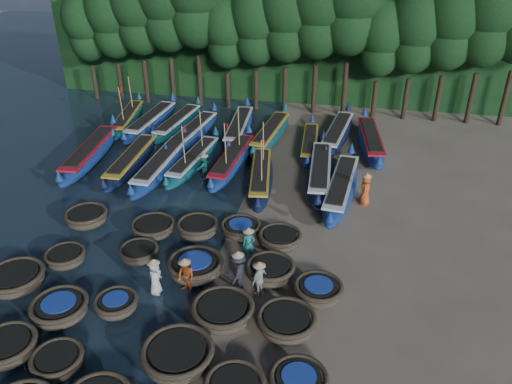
% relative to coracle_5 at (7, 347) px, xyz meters
% --- Properties ---
extents(ground, '(120.00, 120.00, 0.00)m').
position_rel_coracle_5_xyz_m(ground, '(5.64, 7.08, -0.43)').
color(ground, '#7A6959').
rests_on(ground, ground).
extents(foliage_wall, '(40.00, 3.00, 10.00)m').
position_rel_coracle_5_xyz_m(foliage_wall, '(5.64, 30.58, 4.57)').
color(foliage_wall, black).
rests_on(foliage_wall, ground).
extents(coracle_5, '(2.27, 2.27, 0.75)m').
position_rel_coracle_5_xyz_m(coracle_5, '(0.00, 0.00, 0.00)').
color(coracle_5, '#4E4330').
rests_on(coracle_5, ground).
extents(coracle_6, '(2.15, 2.15, 0.69)m').
position_rel_coracle_5_xyz_m(coracle_6, '(2.03, -0.20, -0.04)').
color(coracle_6, '#4E4330').
rests_on(coracle_6, ground).
extents(coracle_7, '(2.62, 2.62, 0.85)m').
position_rel_coracle_5_xyz_m(coracle_7, '(5.96, 0.73, 0.05)').
color(coracle_7, '#4E4330').
rests_on(coracle_7, ground).
extents(coracle_9, '(2.38, 2.38, 0.71)m').
position_rel_coracle_5_xyz_m(coracle_9, '(10.10, 0.51, -0.02)').
color(coracle_9, '#4E4330').
rests_on(coracle_9, ground).
extents(coracle_10, '(2.42, 2.42, 0.80)m').
position_rel_coracle_5_xyz_m(coracle_10, '(-1.96, 3.38, 0.02)').
color(coracle_10, '#4E4330').
rests_on(coracle_10, ground).
extents(coracle_11, '(2.58, 2.58, 0.78)m').
position_rel_coracle_5_xyz_m(coracle_11, '(0.77, 2.12, 0.02)').
color(coracle_11, '#4E4330').
rests_on(coracle_11, ground).
extents(coracle_12, '(1.95, 1.95, 0.69)m').
position_rel_coracle_5_xyz_m(coracle_12, '(2.74, 2.82, -0.03)').
color(coracle_12, '#4E4330').
rests_on(coracle_12, ground).
extents(coracle_13, '(2.96, 2.96, 0.81)m').
position_rel_coracle_5_xyz_m(coracle_13, '(6.90, 3.16, 0.03)').
color(coracle_13, '#4E4330').
rests_on(coracle_13, ground).
extents(coracle_14, '(2.76, 2.76, 0.78)m').
position_rel_coracle_5_xyz_m(coracle_14, '(9.34, 3.08, 0.02)').
color(coracle_14, '#4E4330').
rests_on(coracle_14, ground).
extents(coracle_15, '(1.87, 1.87, 0.68)m').
position_rel_coracle_5_xyz_m(coracle_15, '(-0.79, 5.25, -0.04)').
color(coracle_15, '#4E4330').
rests_on(coracle_15, ground).
extents(coracle_16, '(1.83, 1.83, 0.66)m').
position_rel_coracle_5_xyz_m(coracle_16, '(2.24, 6.21, -0.05)').
color(coracle_16, '#4E4330').
rests_on(coracle_16, ground).
extents(coracle_17, '(2.42, 2.42, 0.85)m').
position_rel_coracle_5_xyz_m(coracle_17, '(5.08, 5.57, 0.06)').
color(coracle_17, '#4E4330').
rests_on(coracle_17, ground).
extents(coracle_18, '(2.13, 2.13, 0.81)m').
position_rel_coracle_5_xyz_m(coracle_18, '(8.24, 5.97, 0.03)').
color(coracle_18, '#4E4330').
rests_on(coracle_18, ground).
extents(coracle_19, '(2.39, 2.39, 0.79)m').
position_rel_coracle_5_xyz_m(coracle_19, '(10.34, 5.06, 0.03)').
color(coracle_19, '#4E4330').
rests_on(coracle_19, ground).
extents(coracle_20, '(2.56, 2.56, 0.79)m').
position_rel_coracle_5_xyz_m(coracle_20, '(-1.45, 8.42, 0.02)').
color(coracle_20, '#4E4330').
rests_on(coracle_20, ground).
extents(coracle_21, '(2.47, 2.47, 0.70)m').
position_rel_coracle_5_xyz_m(coracle_21, '(2.11, 8.25, -0.03)').
color(coracle_21, '#4E4330').
rests_on(coracle_21, ground).
extents(coracle_22, '(2.02, 2.02, 0.78)m').
position_rel_coracle_5_xyz_m(coracle_22, '(4.25, 8.57, 0.02)').
color(coracle_22, '#4E4330').
rests_on(coracle_22, ground).
extents(coracle_23, '(2.32, 2.32, 0.65)m').
position_rel_coracle_5_xyz_m(coracle_23, '(6.26, 9.05, -0.06)').
color(coracle_23, '#4E4330').
rests_on(coracle_23, ground).
extents(coracle_24, '(2.07, 2.07, 0.72)m').
position_rel_coracle_5_xyz_m(coracle_24, '(8.27, 8.47, -0.02)').
color(coracle_24, '#4E4330').
rests_on(coracle_24, ground).
extents(long_boat_1, '(2.55, 9.16, 1.62)m').
position_rel_coracle_5_xyz_m(long_boat_1, '(-4.77, 15.28, 0.19)').
color(long_boat_1, navy).
rests_on(long_boat_1, ground).
extents(long_boat_2, '(1.78, 8.37, 1.47)m').
position_rel_coracle_5_xyz_m(long_boat_2, '(-1.84, 14.87, 0.13)').
color(long_boat_2, '#0E1736').
rests_on(long_boat_2, ground).
extents(long_boat_3, '(1.72, 8.79, 1.55)m').
position_rel_coracle_5_xyz_m(long_boat_3, '(0.17, 14.59, 0.16)').
color(long_boat_3, navy).
rests_on(long_boat_3, ground).
extents(long_boat_4, '(2.16, 7.85, 3.35)m').
position_rel_coracle_5_xyz_m(long_boat_4, '(1.84, 15.64, 0.10)').
color(long_boat_4, '#0E504F').
rests_on(long_boat_4, ground).
extents(long_boat_5, '(1.91, 8.43, 3.59)m').
position_rel_coracle_5_xyz_m(long_boat_5, '(4.15, 16.03, 0.14)').
color(long_boat_5, navy).
rests_on(long_boat_5, ground).
extents(long_boat_6, '(2.55, 7.98, 3.42)m').
position_rel_coracle_5_xyz_m(long_boat_6, '(6.24, 14.34, 0.11)').
color(long_boat_6, '#0E1736').
rests_on(long_boat_6, ground).
extents(long_boat_7, '(1.92, 8.77, 1.54)m').
position_rel_coracle_5_xyz_m(long_boat_7, '(9.55, 15.45, 0.16)').
color(long_boat_7, '#0E1736').
rests_on(long_boat_7, ground).
extents(long_boat_8, '(2.30, 8.70, 1.54)m').
position_rel_coracle_5_xyz_m(long_boat_8, '(10.83, 13.82, 0.15)').
color(long_boat_8, navy).
rests_on(long_boat_8, ground).
extents(long_boat_9, '(2.66, 7.84, 3.38)m').
position_rel_coracle_5_xyz_m(long_boat_9, '(-5.09, 21.60, 0.10)').
color(long_boat_9, '#0E504F').
rests_on(long_boat_9, ground).
extents(long_boat_10, '(1.97, 8.60, 1.52)m').
position_rel_coracle_5_xyz_m(long_boat_10, '(-3.15, 21.33, 0.15)').
color(long_boat_10, navy).
rests_on(long_boat_10, ground).
extents(long_boat_11, '(2.21, 8.02, 1.42)m').
position_rel_coracle_5_xyz_m(long_boat_11, '(-1.19, 21.45, 0.11)').
color(long_boat_11, '#0E504F').
rests_on(long_boat_11, ground).
extents(long_boat_12, '(2.37, 8.46, 1.50)m').
position_rel_coracle_5_xyz_m(long_boat_12, '(0.47, 19.83, 0.14)').
color(long_boat_12, navy).
rests_on(long_boat_12, ground).
extents(long_boat_13, '(2.07, 8.61, 1.52)m').
position_rel_coracle_5_xyz_m(long_boat_13, '(3.37, 21.34, 0.15)').
color(long_boat_13, navy).
rests_on(long_boat_13, ground).
extents(long_boat_14, '(2.33, 8.41, 1.49)m').
position_rel_coracle_5_xyz_m(long_boat_14, '(5.71, 20.80, 0.14)').
color(long_boat_14, '#0E504F').
rests_on(long_boat_14, ground).
extents(long_boat_15, '(1.66, 7.26, 1.28)m').
position_rel_coracle_5_xyz_m(long_boat_15, '(8.52, 19.65, 0.06)').
color(long_boat_15, navy).
rests_on(long_boat_15, ground).
extents(long_boat_16, '(2.60, 8.52, 1.51)m').
position_rel_coracle_5_xyz_m(long_boat_16, '(10.21, 21.61, 0.15)').
color(long_boat_16, '#0E1736').
rests_on(long_boat_16, ground).
extents(long_boat_17, '(2.42, 8.63, 1.53)m').
position_rel_coracle_5_xyz_m(long_boat_17, '(12.43, 20.74, 0.15)').
color(long_boat_17, navy).
rests_on(long_boat_17, ground).
extents(fisherman_0, '(0.52, 0.78, 1.77)m').
position_rel_coracle_5_xyz_m(fisherman_0, '(3.82, 4.21, 0.42)').
color(fisherman_0, beige).
rests_on(fisherman_0, ground).
extents(fisherman_1, '(0.61, 0.52, 1.69)m').
position_rel_coracle_5_xyz_m(fisherman_1, '(7.03, 7.29, 0.44)').
color(fisherman_1, '#186860').
rests_on(fisherman_1, ground).
extents(fisherman_2, '(1.00, 0.95, 1.83)m').
position_rel_coracle_5_xyz_m(fisherman_2, '(5.04, 4.43, 0.44)').
color(fisherman_2, '#BA4A18').
rests_on(fisherman_2, ground).
extents(fisherman_3, '(0.84, 1.25, 1.99)m').
position_rel_coracle_5_xyz_m(fisherman_3, '(7.07, 5.09, 0.50)').
color(fisherman_3, black).
rests_on(fisherman_3, ground).
extents(fisherman_4, '(0.73, 0.95, 1.70)m').
position_rel_coracle_5_xyz_m(fisherman_4, '(7.96, 4.95, 0.40)').
color(fisherman_4, beige).
rests_on(fisherman_4, ground).
extents(fisherman_5, '(0.84, 1.45, 1.69)m').
position_rel_coracle_5_xyz_m(fisherman_5, '(2.85, 14.52, 0.36)').
color(fisherman_5, '#186860').
rests_on(fisherman_5, ground).
extents(fisherman_6, '(0.66, 0.91, 1.93)m').
position_rel_coracle_5_xyz_m(fisherman_6, '(12.11, 13.24, 0.49)').
color(fisherman_6, '#BA4A18').
rests_on(fisherman_6, ground).
extents(tree_0, '(3.68, 3.68, 8.68)m').
position_rel_coracle_5_xyz_m(tree_0, '(-10.36, 27.08, 5.54)').
color(tree_0, black).
rests_on(tree_0, ground).
extents(tree_1, '(4.09, 4.09, 9.65)m').
position_rel_coracle_5_xyz_m(tree_1, '(-8.06, 27.08, 6.22)').
color(tree_1, black).
rests_on(tree_1, ground).
extents(tree_2, '(4.51, 4.51, 10.63)m').
position_rel_coracle_5_xyz_m(tree_2, '(-5.76, 27.08, 6.89)').
color(tree_2, black).
rests_on(tree_2, ground).
extents(tree_3, '(4.92, 4.92, 11.60)m').
position_rel_coracle_5_xyz_m(tree_3, '(-3.46, 27.08, 7.57)').
color(tree_3, black).
rests_on(tree_3, ground).
extents(tree_5, '(3.68, 3.68, 8.68)m').
position_rel_coracle_5_xyz_m(tree_5, '(1.14, 27.08, 5.54)').
color(tree_5, black).
rests_on(tree_5, ground).
extents(tree_6, '(4.09, 4.09, 9.65)m').
position_rel_coracle_5_xyz_m(tree_6, '(3.44, 27.08, 6.22)').
color(tree_6, black).
rests_on(tree_6, ground).
extents(tree_7, '(4.51, 4.51, 10.63)m').
position_rel_coracle_5_xyz_m(tree_7, '(5.74, 27.08, 6.89)').
color(tree_7, black).
rests_on(tree_7, ground).
extents(tree_8, '(4.92, 4.92, 11.60)m').
position_rel_coracle_5_xyz_m(tree_8, '(8.04, 27.08, 7.57)').
color(tree_8, black).
rests_on(tree_8, ground).
extents(tree_10, '(3.68, 3.68, 8.68)m').
position_rel_coracle_5_xyz_m(tree_10, '(12.64, 27.08, 5.54)').
color(tree_10, black).
rests_on(tree_10, ground).
extents(tree_11, '(4.09, 4.09, 9.65)m').
position_rel_coracle_5_xyz_m(tree_11, '(14.94, 27.08, 6.22)').
color(tree_11, black).
rests_on(tree_11, ground).
extents(tree_12, '(4.51, 4.51, 10.63)m').
position_rel_coracle_5_xyz_m(tree_12, '(17.24, 27.08, 6.89)').
color(tree_12, black).
rests_on(tree_12, ground).
extents(tree_13, '(4.92, 4.92, 11.60)m').
position_rel_coracle_5_xyz_m(tree_13, '(19.54, 27.08, 7.57)').
color(tree_13, black).
rests_on(tree_13, ground).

